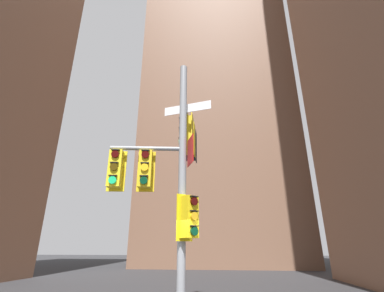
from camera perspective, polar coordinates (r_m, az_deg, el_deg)
building_mid_block at (r=37.81m, az=5.35°, el=5.59°), size 17.05×17.05×36.95m
signal_pole_assembly at (r=7.90m, az=-3.71°, el=-3.83°), size 2.86×3.00×7.18m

